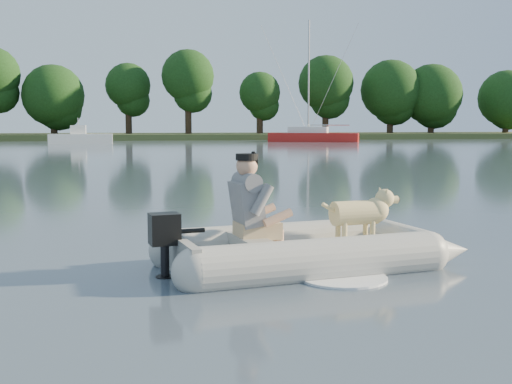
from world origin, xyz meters
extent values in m
plane|color=slate|center=(0.00, 0.00, 0.00)|extent=(160.00, 160.00, 0.00)
cube|color=#47512D|center=(0.00, 62.00, 0.25)|extent=(160.00, 12.00, 0.70)
cylinder|color=#332316|center=(-9.90, 61.33, 1.47)|extent=(0.70, 0.70, 2.94)
sphere|color=#1C4918|center=(-9.90, 61.33, 4.49)|extent=(6.27, 6.27, 6.27)
cylinder|color=#332316|center=(-2.42, 61.95, 1.84)|extent=(0.70, 0.70, 3.67)
sphere|color=#1C4918|center=(-2.42, 61.95, 5.61)|extent=(4.69, 4.69, 4.69)
cylinder|color=#332316|center=(3.70, 60.15, 2.15)|extent=(0.70, 0.70, 4.29)
sphere|color=#1C4918|center=(3.70, 60.15, 6.56)|extent=(5.43, 5.43, 5.43)
cylinder|color=#332316|center=(11.30, 60.43, 1.61)|extent=(0.70, 0.70, 3.21)
sphere|color=#1C4918|center=(11.30, 60.43, 4.91)|extent=(4.41, 4.41, 4.41)
cylinder|color=#332316|center=(18.70, 61.04, 1.97)|extent=(0.70, 0.70, 3.94)
sphere|color=#1C4918|center=(18.70, 61.04, 6.02)|extent=(6.03, 6.03, 6.03)
cylinder|color=#332316|center=(26.27, 61.31, 1.76)|extent=(0.70, 0.70, 3.52)
sphere|color=#1C4918|center=(26.27, 61.31, 5.37)|extent=(6.68, 6.68, 6.68)
cylinder|color=#332316|center=(31.05, 61.08, 1.61)|extent=(0.70, 0.70, 3.21)
sphere|color=#1C4918|center=(31.05, 61.08, 4.91)|extent=(6.79, 6.79, 6.79)
cylinder|color=#332316|center=(40.05, 60.78, 1.48)|extent=(0.70, 0.70, 2.96)
sphere|color=#1C4918|center=(40.05, 60.78, 4.53)|extent=(6.40, 6.40, 6.40)
cube|color=red|center=(14.49, 50.30, 0.31)|extent=(8.46, 5.31, 1.02)
cube|color=white|center=(14.02, 50.49, 1.07)|extent=(3.99, 3.03, 0.61)
cylinder|color=#A5A5AA|center=(14.02, 50.49, 5.90)|extent=(0.16, 0.16, 10.18)
camera|label=1|loc=(-1.06, -6.98, 1.74)|focal=45.00mm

